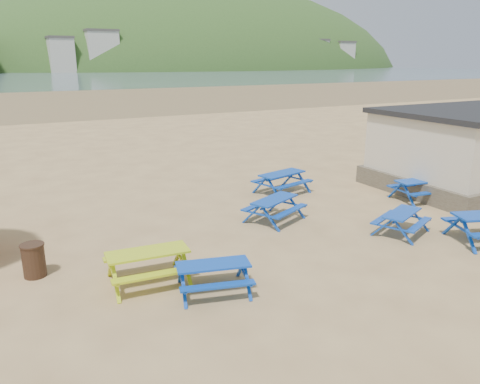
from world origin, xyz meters
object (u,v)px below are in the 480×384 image
picnic_table_blue_a (274,210)px  amenity_block (474,148)px  litter_bin (34,260)px  picnic_table_blue_b (282,183)px  picnic_table_yellow (148,267)px

picnic_table_blue_a → amenity_block: 9.52m
litter_bin → amenity_block: 16.76m
picnic_table_blue_a → picnic_table_blue_b: size_ratio=0.98×
picnic_table_blue_b → picnic_table_blue_a: bearing=-141.1°
picnic_table_blue_b → amenity_block: amenity_block is taller
picnic_table_yellow → litter_bin: bearing=150.1°
picnic_table_blue_a → litter_bin: litter_bin is taller
amenity_block → picnic_table_blue_b: bearing=160.0°
litter_bin → picnic_table_yellow: bearing=-34.5°
picnic_table_blue_a → litter_bin: size_ratio=2.67×
litter_bin → amenity_block: bearing=2.2°
picnic_table_blue_a → amenity_block: amenity_block is taller
picnic_table_blue_b → litter_bin: size_ratio=2.71×
amenity_block → picnic_table_blue_a: bearing=179.5°
picnic_table_blue_b → litter_bin: 9.84m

